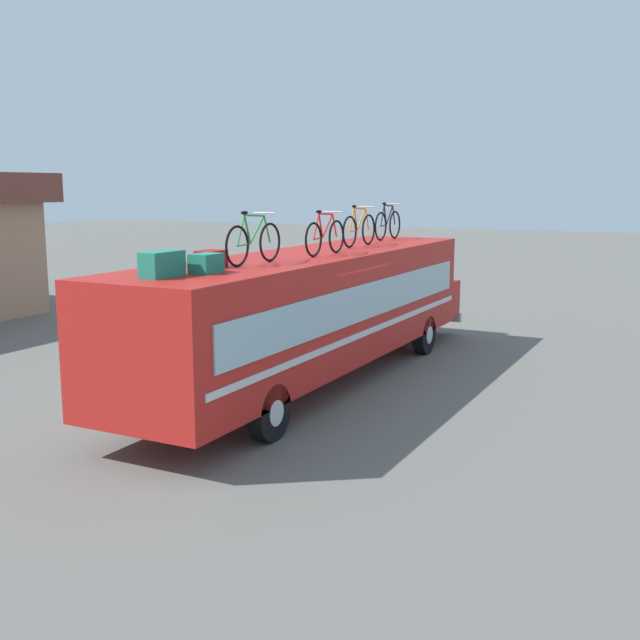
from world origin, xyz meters
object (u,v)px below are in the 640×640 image
(luggage_bag_2, at_px, (206,263))
(luggage_bag_3, at_px, (211,259))
(rooftop_bicycle_4, at_px, (388,224))
(rooftop_bicycle_1, at_px, (254,242))
(rooftop_bicycle_2, at_px, (325,236))
(rooftop_bicycle_3, at_px, (359,229))
(luggage_bag_1, at_px, (162,264))
(bus, at_px, (317,307))

(luggage_bag_2, height_order, luggage_bag_3, luggage_bag_2)
(luggage_bag_2, bearing_deg, rooftop_bicycle_4, 2.75)
(luggage_bag_3, xyz_separation_m, rooftop_bicycle_4, (7.74, -0.05, 0.25))
(luggage_bag_2, distance_m, rooftop_bicycle_1, 1.56)
(rooftop_bicycle_2, relative_size, rooftop_bicycle_4, 1.01)
(rooftop_bicycle_3, bearing_deg, luggage_bag_1, 178.85)
(bus, bearing_deg, luggage_bag_1, 179.49)
(bus, height_order, rooftop_bicycle_3, rooftop_bicycle_3)
(rooftop_bicycle_1, relative_size, rooftop_bicycle_4, 1.06)
(bus, xyz_separation_m, rooftop_bicycle_3, (1.93, -0.09, 1.53))
(luggage_bag_1, relative_size, luggage_bag_3, 1.50)
(luggage_bag_1, height_order, rooftop_bicycle_3, rooftop_bicycle_3)
(luggage_bag_3, bearing_deg, luggage_bag_1, -172.85)
(luggage_bag_2, xyz_separation_m, luggage_bag_3, (0.79, 0.46, -0.01))
(rooftop_bicycle_3, bearing_deg, rooftop_bicycle_1, -179.27)
(luggage_bag_2, bearing_deg, rooftop_bicycle_1, 2.77)
(luggage_bag_3, distance_m, rooftop_bicycle_2, 3.06)
(luggage_bag_1, height_order, luggage_bag_2, luggage_bag_1)
(bus, height_order, rooftop_bicycle_4, rooftop_bicycle_4)
(luggage_bag_2, distance_m, luggage_bag_3, 0.92)
(rooftop_bicycle_3, height_order, rooftop_bicycle_4, rooftop_bicycle_4)
(luggage_bag_3, bearing_deg, rooftop_bicycle_2, -12.50)
(luggage_bag_1, bearing_deg, rooftop_bicycle_2, -5.91)
(rooftop_bicycle_2, xyz_separation_m, rooftop_bicycle_3, (2.37, 0.33, 0.02))
(rooftop_bicycle_2, distance_m, rooftop_bicycle_4, 4.80)
(luggage_bag_1, relative_size, rooftop_bicycle_4, 0.44)
(bus, bearing_deg, luggage_bag_2, -176.91)
(rooftop_bicycle_1, distance_m, rooftop_bicycle_3, 4.60)
(luggage_bag_1, xyz_separation_m, luggage_bag_2, (0.75, -0.27, -0.04))
(luggage_bag_1, relative_size, rooftop_bicycle_2, 0.44)
(luggage_bag_3, xyz_separation_m, rooftop_bicycle_2, (2.98, -0.66, 0.23))
(luggage_bag_3, relative_size, rooftop_bicycle_4, 0.29)
(luggage_bag_1, relative_size, rooftop_bicycle_3, 0.42)
(bus, height_order, rooftop_bicycle_2, rooftop_bicycle_2)
(rooftop_bicycle_1, xyz_separation_m, rooftop_bicycle_4, (6.99, 0.34, 0.01))
(rooftop_bicycle_2, bearing_deg, luggage_bag_3, 167.50)
(luggage_bag_1, distance_m, rooftop_bicycle_2, 4.54)
(luggage_bag_1, relative_size, luggage_bag_2, 1.45)
(luggage_bag_1, xyz_separation_m, rooftop_bicycle_3, (6.88, -0.14, 0.20))
(bus, bearing_deg, rooftop_bicycle_1, -176.73)
(rooftop_bicycle_2, bearing_deg, bus, 43.83)
(bus, distance_m, luggage_bag_3, 3.66)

